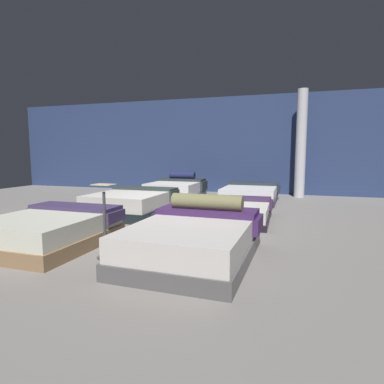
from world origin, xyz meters
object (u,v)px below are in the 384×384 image
Objects in this scene: bed_3 at (231,211)px; bed_4 at (176,190)px; bed_0 at (50,230)px; bed_2 at (132,203)px; price_sign at (105,230)px; support_pillar at (301,144)px; bed_5 at (250,194)px; bed_1 at (194,239)px.

bed_4 is (-2.28, 2.71, 0.11)m from bed_3.
bed_0 is 3.67m from bed_3.
bed_4 is at bearing 89.09° from bed_2.
bed_4 is 5.91m from price_sign.
bed_5 is at bearing -134.40° from support_pillar.
bed_5 is at bearing 90.95° from bed_1.
support_pillar reaches higher than bed_3.
bed_2 is (-0.02, 2.75, 0.02)m from bed_0.
bed_4 is at bearing 100.82° from price_sign.
bed_0 is 0.96× the size of bed_3.
price_sign is (-1.16, -0.35, 0.12)m from bed_1.
bed_3 is (2.35, 2.82, -0.06)m from bed_0.
bed_5 is (0.05, 2.79, 0.04)m from bed_3.
bed_0 is at bearing -90.50° from bed_4.
bed_4 is (0.06, 5.54, 0.04)m from bed_0.
support_pillar is (1.44, 1.47, 1.52)m from bed_5.
bed_2 reaches higher than bed_5.
bed_2 is 2.78m from bed_4.
bed_3 is at bearing 69.26° from price_sign.
price_sign is at bearing -67.50° from bed_2.
bed_1 is at bearing -102.06° from support_pillar.
bed_3 is (2.37, 0.07, -0.08)m from bed_2.
bed_3 is at bearing -49.77° from bed_4.
bed_2 is at bearing 91.23° from bed_0.
support_pillar is (3.83, 7.08, 1.50)m from bed_0.
bed_0 is at bearing 167.00° from price_sign.
bed_0 reaches higher than bed_5.
price_sign is 0.29× the size of support_pillar.
bed_2 is at bearing -129.65° from bed_5.
support_pillar is at bearing 49.20° from bed_2.
bed_2 is (-2.36, 2.67, -0.02)m from bed_1.
price_sign reaches higher than bed_5.
bed_1 is at bearing -90.06° from bed_5.
bed_0 is 8.19m from support_pillar.
support_pillar is at bearing 22.48° from bed_4.
bed_0 is at bearing -176.42° from bed_1.
bed_3 is 1.04× the size of bed_4.
price_sign reaches higher than bed_4.
bed_4 is at bearing -157.68° from support_pillar.
bed_0 is 6.11m from bed_5.
bed_1 is 1.10× the size of bed_5.
support_pillar is at bearing 46.16° from bed_5.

